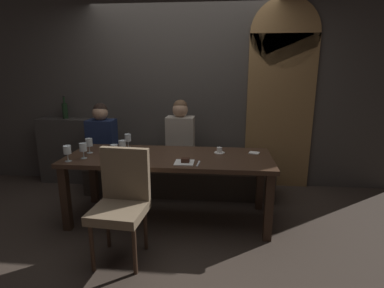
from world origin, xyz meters
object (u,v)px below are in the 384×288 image
at_px(wine_glass_far_right, 114,149).
at_px(dessert_plate, 185,162).
at_px(banquette_bench, 179,178).
at_px(wine_bottle_dark_red, 65,110).
at_px(wine_glass_near_right, 83,148).
at_px(diner_redhead, 102,134).
at_px(wine_glass_center_front, 89,143).
at_px(wine_glass_near_left, 128,138).
at_px(wine_glass_end_right, 122,145).
at_px(fork_on_table, 198,164).
at_px(espresso_cup, 220,151).
at_px(chair_near_side, 122,197).
at_px(diner_bearded, 180,133).
at_px(dining_table, 169,163).
at_px(wine_glass_far_left, 67,150).

relative_size(wine_glass_far_right, dessert_plate, 0.86).
bearing_deg(dessert_plate, banquette_bench, 101.92).
bearing_deg(wine_bottle_dark_red, wine_glass_near_right, -56.30).
height_order(diner_redhead, wine_glass_center_front, diner_redhead).
bearing_deg(dessert_plate, wine_glass_near_left, 143.88).
xyz_separation_m(wine_glass_end_right, dessert_plate, (0.70, -0.22, -0.10)).
bearing_deg(fork_on_table, dessert_plate, 179.55).
relative_size(wine_glass_near_left, wine_glass_center_front, 1.00).
height_order(wine_glass_end_right, espresso_cup, wine_glass_end_right).
height_order(chair_near_side, wine_glass_far_right, chair_near_side).
bearing_deg(fork_on_table, espresso_cup, 68.84).
height_order(diner_bearded, wine_bottle_dark_red, wine_bottle_dark_red).
bearing_deg(chair_near_side, wine_glass_near_left, 103.47).
xyz_separation_m(dining_table, fork_on_table, (0.34, -0.26, 0.09)).
bearing_deg(wine_glass_center_front, wine_glass_far_left, -104.61).
bearing_deg(fork_on_table, wine_glass_far_left, -173.24).
height_order(chair_near_side, wine_glass_near_left, chair_near_side).
bearing_deg(wine_glass_near_right, dining_table, 12.28).
bearing_deg(wine_glass_far_right, fork_on_table, -2.77).
height_order(wine_bottle_dark_red, wine_glass_end_right, wine_bottle_dark_red).
bearing_deg(wine_glass_center_front, banquette_bench, 37.16).
relative_size(banquette_bench, wine_glass_end_right, 15.24).
xyz_separation_m(wine_glass_far_right, wine_glass_near_right, (-0.34, 0.03, 0.00)).
bearing_deg(fork_on_table, diner_bearded, 112.34).
height_order(chair_near_side, fork_on_table, chair_near_side).
bearing_deg(wine_glass_near_left, diner_redhead, 140.62).
relative_size(wine_glass_end_right, espresso_cup, 1.37).
distance_m(diner_bearded, dessert_plate, 1.00).
bearing_deg(banquette_bench, wine_glass_near_left, -143.02).
xyz_separation_m(wine_glass_end_right, fork_on_table, (0.84, -0.23, -0.11)).
xyz_separation_m(chair_near_side, wine_glass_near_right, (-0.57, 0.53, 0.30)).
xyz_separation_m(dining_table, diner_bearded, (0.03, 0.73, 0.19)).
relative_size(chair_near_side, wine_glass_far_left, 5.98).
distance_m(wine_glass_end_right, dessert_plate, 0.74).
height_order(dining_table, wine_glass_far_left, wine_glass_far_left).
bearing_deg(diner_bearded, wine_bottle_dark_red, 169.40).
xyz_separation_m(banquette_bench, wine_glass_end_right, (-0.50, -0.73, 0.62)).
height_order(diner_bearded, wine_glass_near_right, diner_bearded).
distance_m(wine_glass_far_left, fork_on_table, 1.32).
xyz_separation_m(wine_glass_near_left, wine_glass_center_front, (-0.36, -0.27, 0.00)).
distance_m(diner_redhead, diner_bearded, 1.05).
distance_m(chair_near_side, wine_glass_end_right, 0.78).
bearing_deg(banquette_bench, dining_table, -90.00).
distance_m(banquette_bench, wine_glass_near_left, 0.92).
relative_size(banquette_bench, wine_glass_far_right, 15.24).
bearing_deg(diner_redhead, dining_table, -33.91).
bearing_deg(wine_glass_far_right, diner_bearded, 59.71).
distance_m(wine_bottle_dark_red, wine_glass_near_left, 1.40).
bearing_deg(chair_near_side, dining_table, 67.50).
bearing_deg(diner_bearded, diner_redhead, -177.75).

